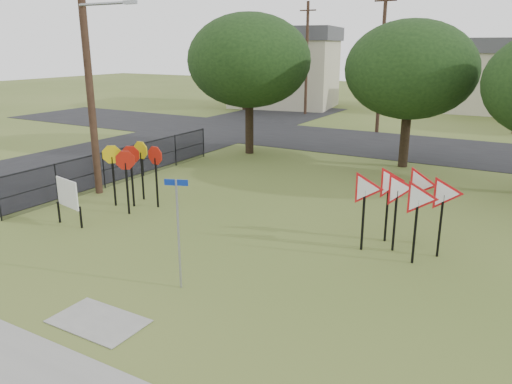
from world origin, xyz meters
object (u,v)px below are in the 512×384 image
yield_sign_cluster (405,192)px  info_board (68,195)px  street_name_sign (178,226)px  stop_sign_cluster (133,161)px

yield_sign_cluster → info_board: bearing=-161.5°
street_name_sign → yield_sign_cluster: 6.35m
info_board → stop_sign_cluster: bearing=79.7°
stop_sign_cluster → yield_sign_cluster: yield_sign_cluster is taller
street_name_sign → stop_sign_cluster: (-5.36, 4.21, 0.12)m
street_name_sign → info_board: size_ratio=1.75×
street_name_sign → yield_sign_cluster: street_name_sign is taller
stop_sign_cluster → yield_sign_cluster: size_ratio=0.76×
yield_sign_cluster → street_name_sign: bearing=-129.0°
street_name_sign → yield_sign_cluster: size_ratio=0.91×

